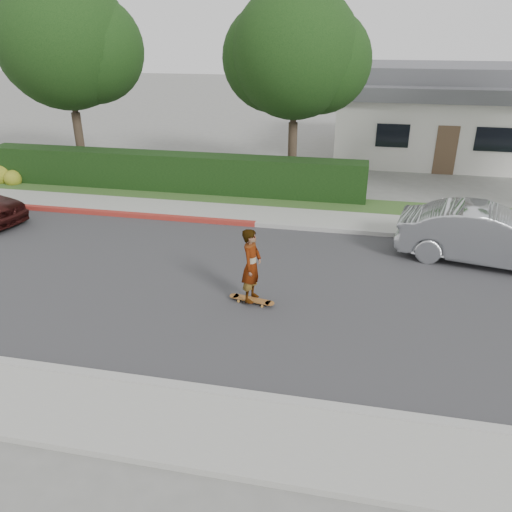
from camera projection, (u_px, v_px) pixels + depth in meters
The scene contains 16 objects.
ground at pixel (185, 280), 12.77m from camera, with size 120.00×120.00×0.00m, color slate.
road at pixel (185, 280), 12.77m from camera, with size 60.00×8.00×0.01m, color #2D2D30.
curb_near at pixel (111, 378), 9.09m from camera, with size 60.00×0.20×0.15m, color #9E9E99.
sidewalk_near at pixel (86, 413), 8.30m from camera, with size 60.00×1.60×0.12m, color gray.
curb_far at pixel (226, 222), 16.39m from camera, with size 60.00×0.20×0.15m, color #9E9E99.
curb_red_section at pixel (86, 212), 17.30m from camera, with size 12.00×0.21×0.15m, color maroon.
sidewalk_far at pixel (232, 213), 17.20m from camera, with size 60.00×1.60×0.12m, color gray.
planting_strip at pixel (243, 199), 18.63m from camera, with size 60.00×1.60×0.10m, color #2D4C1E.
hedge at pixel (171, 173), 19.42m from camera, with size 15.00×1.00×1.50m, color black.
flowering_shrub at pixel (6, 176), 20.46m from camera, with size 1.40×1.00×0.90m.
tree_left at pixel (68, 45), 19.68m from camera, with size 5.99×5.21×8.00m.
tree_center at pixel (295, 57), 18.64m from camera, with size 5.66×4.84×7.44m.
house at pixel (442, 112), 24.68m from camera, with size 10.60×8.60×4.30m.
skateboard at pixel (252, 300), 11.66m from camera, with size 1.14×0.43×0.10m.
skateboarder at pixel (252, 265), 11.29m from camera, with size 0.64×0.42×1.75m, color white.
car_silver at pixel (487, 236), 13.49m from camera, with size 1.63×4.66×1.54m, color #ACAFB3.
Camera 1 is at (4.07, -10.75, 5.89)m, focal length 35.00 mm.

